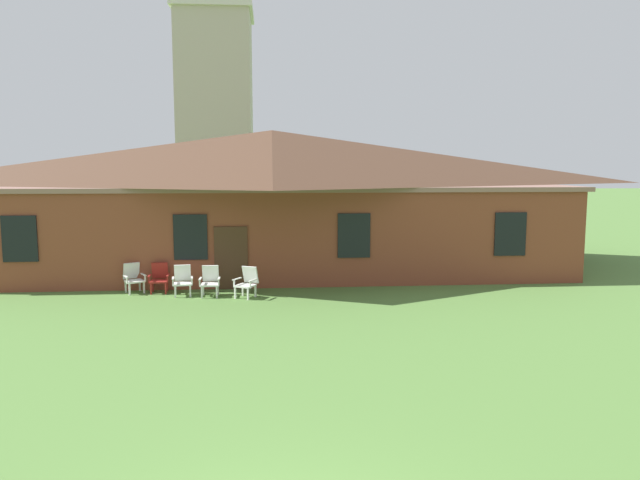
% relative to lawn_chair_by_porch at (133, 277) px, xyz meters
% --- Properties ---
extents(brick_building, '(22.52, 10.40, 5.53)m').
position_rel_lawn_chair_by_porch_xyz_m(brick_building, '(4.54, 5.29, 2.32)').
color(brick_building, brown).
rests_on(brick_building, ground).
extents(dome_tower, '(5.18, 5.18, 20.11)m').
position_rel_lawn_chair_by_porch_xyz_m(dome_tower, '(0.81, 21.87, 8.73)').
color(dome_tower, '#BCB29E').
rests_on(dome_tower, ground).
extents(lawn_chair_by_porch, '(0.83, 0.86, 0.96)m').
position_rel_lawn_chair_by_porch_xyz_m(lawn_chair_by_porch, '(0.00, 0.00, 0.00)').
color(lawn_chair_by_porch, silver).
rests_on(lawn_chair_by_porch, ground).
extents(lawn_chair_near_door, '(0.67, 0.70, 0.96)m').
position_rel_lawn_chair_by_porch_xyz_m(lawn_chair_near_door, '(0.84, -0.04, 0.00)').
color(lawn_chair_near_door, maroon).
rests_on(lawn_chair_near_door, ground).
extents(lawn_chair_left_end, '(0.70, 0.73, 0.96)m').
position_rel_lawn_chair_by_porch_xyz_m(lawn_chair_left_end, '(1.65, -0.54, 0.00)').
color(lawn_chair_left_end, silver).
rests_on(lawn_chair_left_end, ground).
extents(lawn_chair_middle, '(0.64, 0.67, 0.96)m').
position_rel_lawn_chair_by_porch_xyz_m(lawn_chair_middle, '(2.54, -0.73, 0.00)').
color(lawn_chair_middle, silver).
rests_on(lawn_chair_middle, ground).
extents(lawn_chair_right_end, '(0.82, 0.86, 0.96)m').
position_rel_lawn_chair_by_porch_xyz_m(lawn_chair_right_end, '(3.71, -1.01, 0.00)').
color(lawn_chair_right_end, silver).
rests_on(lawn_chair_right_end, ground).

